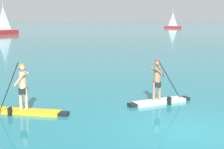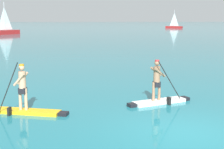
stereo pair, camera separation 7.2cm
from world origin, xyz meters
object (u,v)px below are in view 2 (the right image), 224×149
object	(u,v)px
paddleboarder_near_left	(23,103)
sailboat_right_horizon	(174,26)
paddleboarder_mid_center	(159,94)
sailboat_left_horizon	(5,31)

from	to	relation	value
paddleboarder_near_left	sailboat_right_horizon	xyz separation A→B (m)	(26.82, 91.27, 0.37)
paddleboarder_mid_center	sailboat_right_horizon	bearing A→B (deg)	53.59
paddleboarder_mid_center	sailboat_left_horizon	bearing A→B (deg)	87.32
paddleboarder_near_left	sailboat_left_horizon	size ratio (longest dim) A/B	0.52
sailboat_left_horizon	sailboat_right_horizon	distance (m)	54.75
sailboat_left_horizon	sailboat_right_horizon	xyz separation A→B (m)	(41.85, 35.31, 0.01)
paddleboarder_near_left	sailboat_right_horizon	size ratio (longest dim) A/B	0.58
paddleboarder_mid_center	sailboat_left_horizon	size ratio (longest dim) A/B	0.43
sailboat_left_horizon	paddleboarder_mid_center	bearing A→B (deg)	54.63
paddleboarder_near_left	sailboat_left_horizon	world-z (taller)	sailboat_left_horizon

